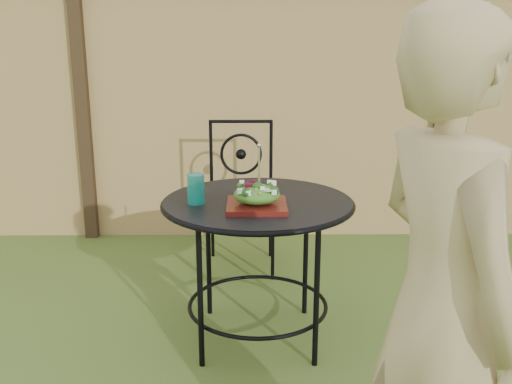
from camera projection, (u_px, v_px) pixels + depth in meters
fence at (263, 112)px, 4.18m from camera, size 8.00×0.12×1.90m
patio_table at (258, 228)px, 2.75m from camera, size 0.92×0.92×0.72m
patio_chair at (241, 192)px, 3.71m from camera, size 0.46×0.46×0.95m
diner at (442, 310)px, 1.49m from camera, size 0.50×0.64×1.56m
salad_plate at (257, 206)px, 2.58m from camera, size 0.27×0.27×0.02m
salad at (257, 195)px, 2.57m from camera, size 0.21×0.21×0.08m
fork at (259, 166)px, 2.53m from camera, size 0.01×0.01×0.18m
drinking_glass at (196, 189)px, 2.64m from camera, size 0.08×0.08×0.14m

